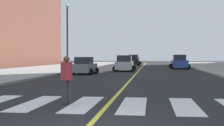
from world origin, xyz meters
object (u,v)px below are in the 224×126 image
Objects in this scene: pedestrian_crossing at (66,77)px; street_lamp at (67,31)px; car_silver_third at (125,64)px; car_gray_fourth at (84,66)px; car_yellow_fifth at (136,61)px; car_blue_second at (179,62)px; car_black_nearest at (134,60)px.

pedestrian_crossing is 24.45m from street_lamp.
car_silver_third is 7.30m from car_gray_fourth.
street_lamp is at bearing -98.25° from car_yellow_fifth.
car_blue_second is at bearing 57.43° from car_gray_fourth.
car_silver_third is 7.53m from street_lamp.
car_blue_second is 2.51× the size of pedestrian_crossing.
car_blue_second reaches higher than car_yellow_fifth.
street_lamp is at bearing 36.33° from car_blue_second.
car_blue_second is at bearing -66.19° from car_black_nearest.
pedestrian_crossing is (-6.88, -33.14, 0.05)m from car_blue_second.
pedestrian_crossing is at bearing -76.90° from car_gray_fourth.
car_gray_fourth is at bearing 54.34° from car_blue_second.
car_blue_second is 1.11× the size of car_yellow_fifth.
car_yellow_fifth is (-7.18, 22.61, -0.11)m from car_blue_second.
car_silver_third is at bearing -140.64° from pedestrian_crossing.
car_black_nearest reaches higher than car_yellow_fifth.
car_black_nearest is 27.84m from street_lamp.
street_lamp is (-13.22, -9.81, 3.63)m from car_blue_second.
car_silver_third is at bearing 16.52° from street_lamp.
street_lamp is (-6.04, -32.42, 3.73)m from car_yellow_fifth.
car_black_nearest is at bearing 90.10° from car_silver_third.
pedestrian_crossing is at bearing 78.04° from car_blue_second.
car_yellow_fifth is at bearing -140.43° from pedestrian_crossing.
car_silver_third is (0.36, -25.09, -0.09)m from car_black_nearest.
pedestrian_crossing is (0.41, -50.30, 0.01)m from car_black_nearest.
car_blue_second is 1.06× the size of car_silver_third.
car_black_nearest is at bearing 87.48° from car_gray_fourth.
street_lamp reaches higher than car_blue_second.
car_silver_third is at bearing 48.68° from car_blue_second.
pedestrian_crossing is (0.30, -55.75, 0.15)m from car_yellow_fifth.
car_black_nearest is at bearing -67.22° from car_blue_second.
pedestrian_crossing is (3.38, -18.72, 0.18)m from car_gray_fourth.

